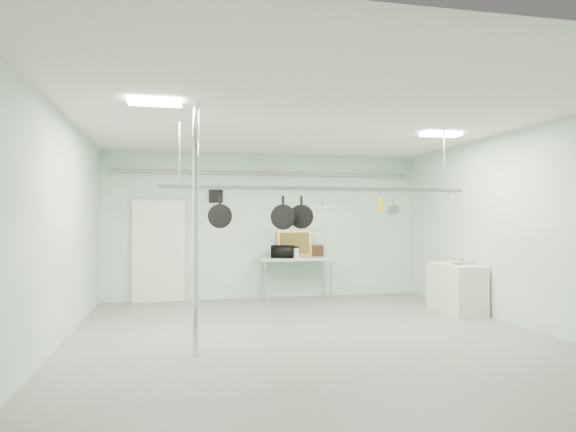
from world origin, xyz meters
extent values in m
plane|color=gray|center=(0.00, 0.00, 0.00)|extent=(8.00, 8.00, 0.00)
cube|color=silver|center=(0.00, 0.00, 3.19)|extent=(7.00, 8.00, 0.02)
cube|color=silver|center=(0.00, 3.99, 1.60)|extent=(7.00, 0.02, 3.20)
cube|color=silver|center=(3.49, 0.00, 1.60)|extent=(0.02, 8.00, 3.20)
cube|color=silver|center=(-2.30, 3.94, 1.05)|extent=(1.10, 0.10, 2.20)
cube|color=black|center=(-1.10, 3.97, 2.25)|extent=(0.30, 0.04, 0.30)
cylinder|color=gray|center=(0.00, 3.90, 2.75)|extent=(6.60, 0.07, 0.07)
cylinder|color=silver|center=(-1.70, -0.60, 1.60)|extent=(0.08, 0.08, 3.20)
cube|color=#B4D3C0|center=(0.60, 3.60, 0.88)|extent=(1.60, 0.70, 0.05)
cylinder|color=#B7B7BC|center=(-0.12, 3.32, 0.43)|extent=(0.04, 0.04, 0.86)
cylinder|color=#B7B7BC|center=(-0.12, 3.88, 0.43)|extent=(0.04, 0.04, 0.86)
cylinder|color=#B7B7BC|center=(1.32, 3.32, 0.43)|extent=(0.04, 0.04, 0.86)
cylinder|color=#B7B7BC|center=(1.32, 3.88, 0.43)|extent=(0.04, 0.04, 0.86)
cube|color=beige|center=(3.15, 1.40, 0.45)|extent=(0.60, 1.20, 0.90)
cube|color=#B7B7BC|center=(0.20, 0.30, 2.20)|extent=(4.80, 0.06, 0.06)
cylinder|color=#B7B7BC|center=(-1.90, 0.30, 2.70)|extent=(0.02, 0.02, 0.94)
cylinder|color=#B7B7BC|center=(2.30, 0.30, 2.70)|extent=(0.02, 0.02, 0.94)
cube|color=white|center=(-2.20, -0.80, 3.16)|extent=(0.65, 0.30, 0.05)
cube|color=white|center=(2.40, 0.60, 3.16)|extent=(0.65, 0.30, 0.05)
imported|color=black|center=(0.32, 3.62, 1.04)|extent=(0.57, 0.47, 0.27)
cylinder|color=silver|center=(0.59, 3.56, 1.01)|extent=(0.18, 0.18, 0.21)
cube|color=#CC7936|center=(0.64, 3.90, 1.20)|extent=(0.78, 0.14, 0.58)
cube|color=black|center=(1.16, 3.90, 1.03)|extent=(0.30, 0.09, 0.25)
imported|color=silver|center=(3.18, 1.37, 0.94)|extent=(0.36, 0.36, 0.08)
camera|label=1|loc=(-1.95, -7.25, 1.71)|focal=32.00mm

